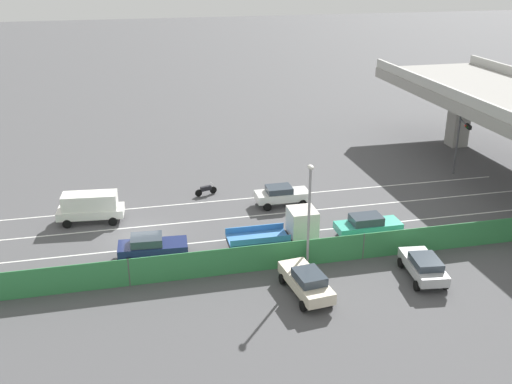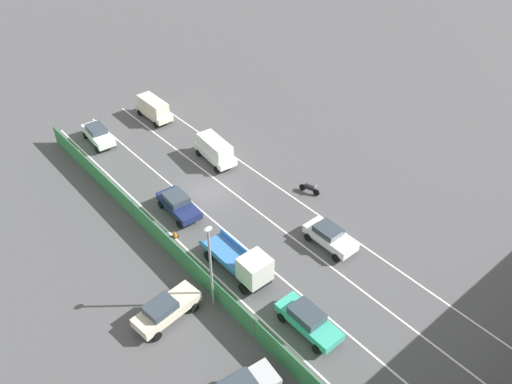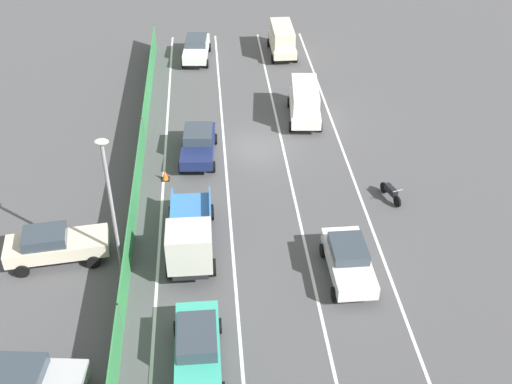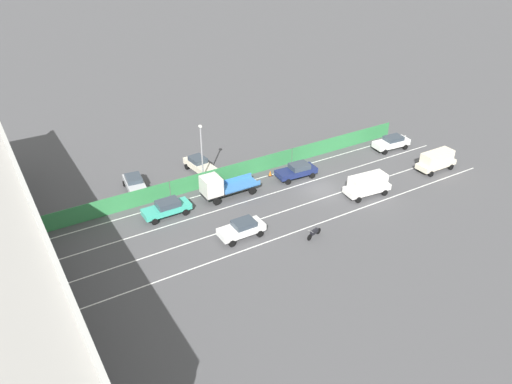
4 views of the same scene
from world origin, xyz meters
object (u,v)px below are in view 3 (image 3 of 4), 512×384
flatbed_truck_blue (190,240)px  traffic_cone (165,175)px  car_van_white (305,101)px  parked_sedan_cream (55,244)px  street_lamp (110,195)px  car_sedan_white (349,260)px  motorcycle (391,192)px  car_van_cream (282,38)px  parked_wagon_silver (24,381)px  car_hatchback_white (196,48)px  car_taxi_teal (198,347)px  car_sedan_navy (198,143)px

flatbed_truck_blue → traffic_cone: (1.45, -7.01, -1.08)m
car_van_white → parked_sedan_cream: size_ratio=1.04×
flatbed_truck_blue → street_lamp: street_lamp is taller
car_sedan_white → flatbed_truck_blue: (7.04, -1.42, 0.46)m
motorcycle → car_van_cream: bearing=-79.9°
flatbed_truck_blue → parked_wagon_silver: (6.02, 6.91, -0.48)m
car_van_cream → flatbed_truck_blue: (7.01, 23.74, 0.09)m
car_van_cream → parked_sedan_cream: size_ratio=0.99×
car_hatchback_white → car_sedan_white: bearing=105.0°
car_taxi_teal → parked_sedan_cream: 9.26m
car_hatchback_white → parked_wagon_silver: bearing=78.0°
motorcycle → parked_sedan_cream: bearing=11.6°
car_van_cream → street_lamp: (10.18, 24.06, 3.00)m
car_van_cream → street_lamp: 26.29m
car_van_cream → traffic_cone: 18.77m
car_sedan_navy → traffic_cone: 3.01m
car_sedan_white → flatbed_truck_blue: flatbed_truck_blue is taller
car_van_cream → car_hatchback_white: (6.60, 0.40, -0.34)m
car_taxi_teal → car_hatchback_white: size_ratio=1.00×
flatbed_truck_blue → parked_wagon_silver: 9.18m
car_sedan_white → car_taxi_teal: bearing=33.4°
flatbed_truck_blue → traffic_cone: size_ratio=10.03×
motorcycle → parked_wagon_silver: parked_wagon_silver is taller
car_sedan_navy → car_hatchback_white: size_ratio=0.99×
flatbed_truck_blue → parked_sedan_cream: 6.29m
car_taxi_teal → motorcycle: (-10.22, -10.04, -0.43)m
street_lamp → flatbed_truck_blue: bearing=-174.3°
car_taxi_teal → parked_wagon_silver: (6.29, 1.03, -0.01)m
car_van_cream → motorcycle: size_ratio=2.50×
motorcycle → traffic_cone: motorcycle is taller
traffic_cone → flatbed_truck_blue: bearing=101.7°
parked_sedan_cream → street_lamp: 4.65m
car_sedan_white → parked_sedan_cream: parked_sedan_cream is taller
parked_sedan_cream → flatbed_truck_blue: bearing=173.4°
flatbed_truck_blue → car_van_white: bearing=-118.5°
street_lamp → car_van_white: bearing=-127.3°
car_hatchback_white → traffic_cone: car_hatchback_white is taller
car_van_white → car_taxi_teal: bearing=70.1°
car_van_white → car_hatchback_white: car_van_white is taller
car_taxi_teal → car_van_cream: (-6.74, -29.62, 0.38)m
car_hatchback_white → motorcycle: 21.67m
car_van_white → parked_sedan_cream: 18.44m
car_sedan_white → street_lamp: (10.22, -1.10, 3.37)m
car_sedan_navy → street_lamp: size_ratio=0.66×
car_van_white → parked_wagon_silver: size_ratio=1.14×
street_lamp → motorcycle: bearing=-161.9°
street_lamp → car_sedan_white: bearing=173.9°
car_taxi_teal → motorcycle: 14.33m
car_hatchback_white → car_van_white: bearing=124.2°
car_sedan_navy → street_lamp: bearing=69.4°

